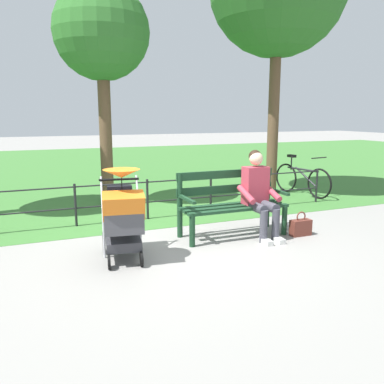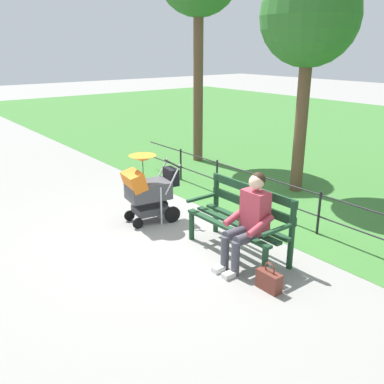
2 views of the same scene
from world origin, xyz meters
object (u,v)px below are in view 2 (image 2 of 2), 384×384
object	(u,v)px
stroller	(148,188)
tree_behind_fence	(310,19)
person_on_bench	(249,218)
handbag	(269,280)
park_bench	(242,217)

from	to	relation	value
stroller	tree_behind_fence	bearing A→B (deg)	-97.68
person_on_bench	handbag	bearing A→B (deg)	159.25
person_on_bench	stroller	size ratio (longest dim) A/B	1.11
park_bench	person_on_bench	xyz separation A→B (m)	(-0.35, 0.22, 0.15)
person_on_bench	handbag	world-z (taller)	person_on_bench
person_on_bench	tree_behind_fence	size ratio (longest dim) A/B	0.30
stroller	tree_behind_fence	world-z (taller)	tree_behind_fence
park_bench	stroller	size ratio (longest dim) A/B	1.39
handbag	park_bench	bearing A→B (deg)	-25.42
handbag	tree_behind_fence	world-z (taller)	tree_behind_fence
park_bench	handbag	bearing A→B (deg)	154.58
park_bench	handbag	size ratio (longest dim) A/B	4.33
park_bench	stroller	xyz separation A→B (m)	(1.74, 0.46, 0.07)
park_bench	person_on_bench	bearing A→B (deg)	147.28
park_bench	person_on_bench	world-z (taller)	person_on_bench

